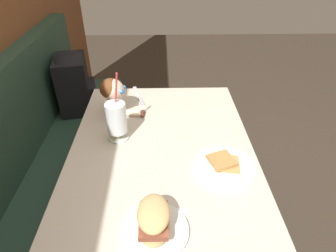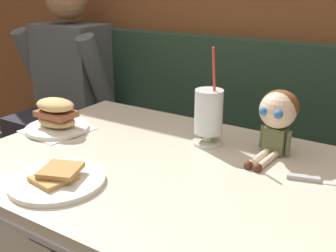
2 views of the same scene
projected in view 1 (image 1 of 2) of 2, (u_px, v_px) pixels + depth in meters
name	position (u px, v px, depth m)	size (l,w,h in m)	color
ground_plane	(194.00, 243.00, 1.71)	(8.00, 8.00, 0.00)	#382D23
booth_bench	(42.00, 209.00, 1.51)	(2.60, 0.48, 1.00)	#233D2D
diner_table	(162.00, 177.00, 1.40)	(1.11, 0.81, 0.74)	beige
toast_plate	(224.00, 166.00, 1.16)	(0.25, 0.25, 0.04)	white
milkshake_glass	(117.00, 120.00, 1.27)	(0.10, 0.10, 0.32)	silver
sandwich_plate	(154.00, 223.00, 0.89)	(0.22, 0.22, 0.12)	white
butter_knife	(140.00, 99.00, 1.63)	(0.23, 0.08, 0.01)	silver
seated_doll	(113.00, 92.00, 1.43)	(0.12, 0.22, 0.20)	#5B6642
backpack	(74.00, 82.00, 2.00)	(0.33, 0.29, 0.41)	black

